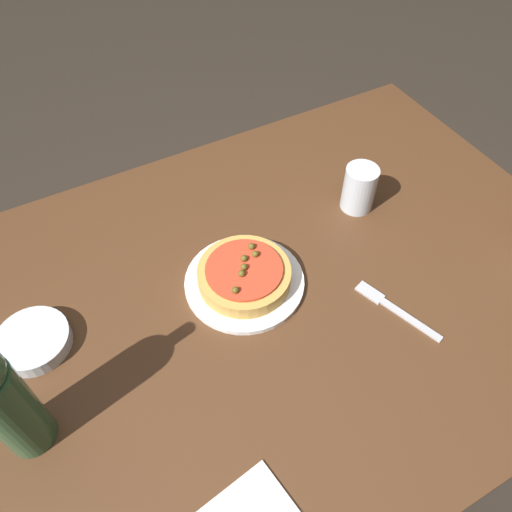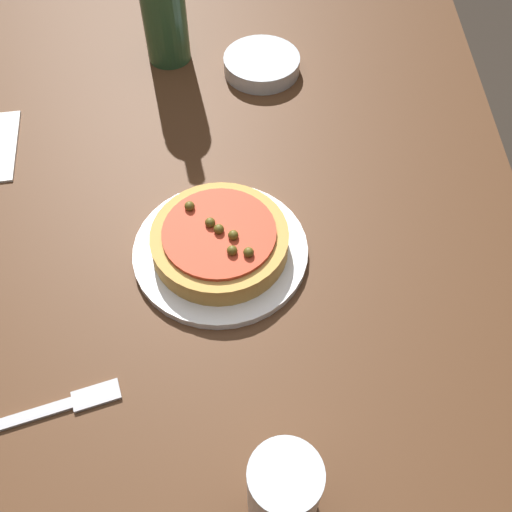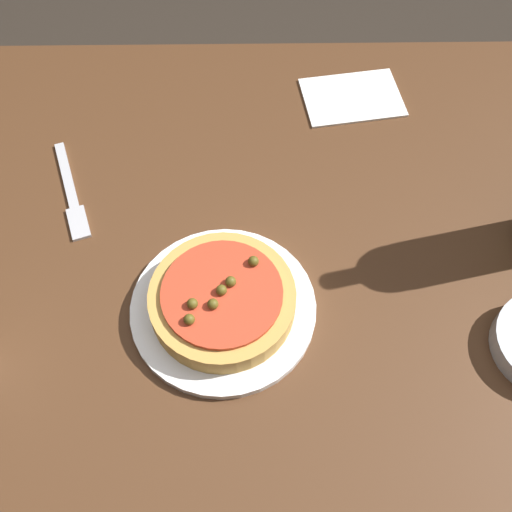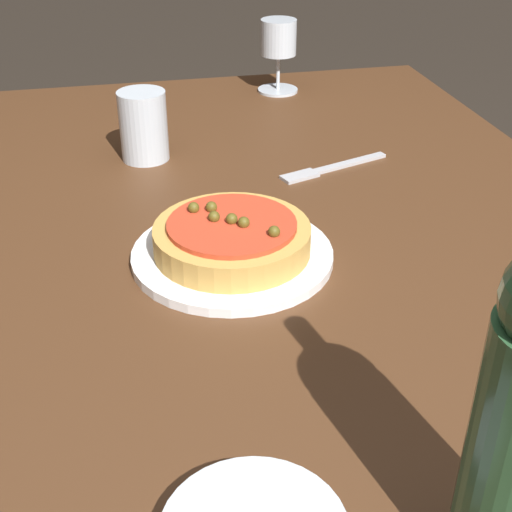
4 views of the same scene
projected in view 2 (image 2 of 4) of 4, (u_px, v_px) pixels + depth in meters
The scene contains 7 objects.
ground_plane at pixel (219, 442), 1.44m from camera, with size 14.00×14.00×0.00m, color #2D261E.
dining_table at pixel (196, 292), 0.90m from camera, with size 1.44×0.97×0.76m.
dinner_plate at pixel (221, 251), 0.83m from camera, with size 0.24×0.24×0.01m.
pizza at pixel (220, 240), 0.81m from camera, with size 0.19×0.19×0.05m.
water_cup at pixel (284, 490), 0.60m from camera, with size 0.07×0.07×0.11m.
side_bowl at pixel (262, 64), 1.06m from camera, with size 0.13×0.13×0.03m.
fork at pixel (52, 409), 0.70m from camera, with size 0.08×0.18×0.00m.
Camera 2 is at (0.48, 0.09, 1.43)m, focal length 42.00 mm.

